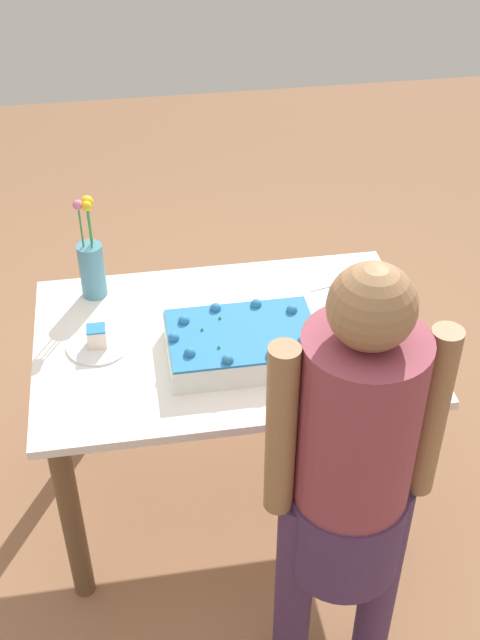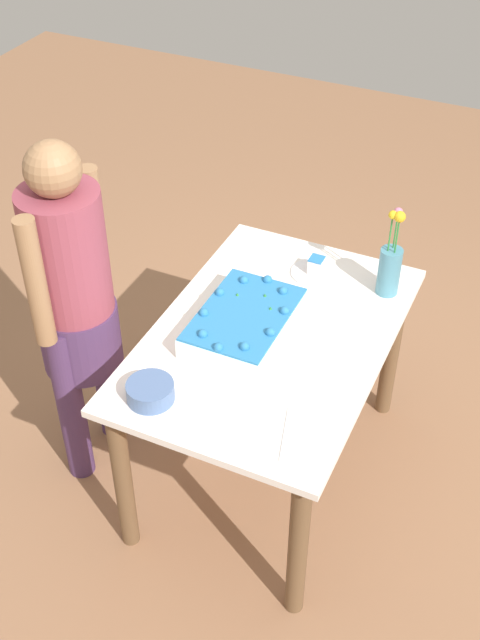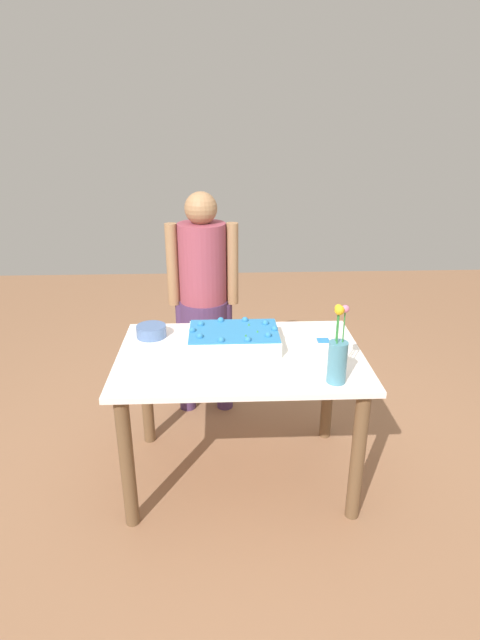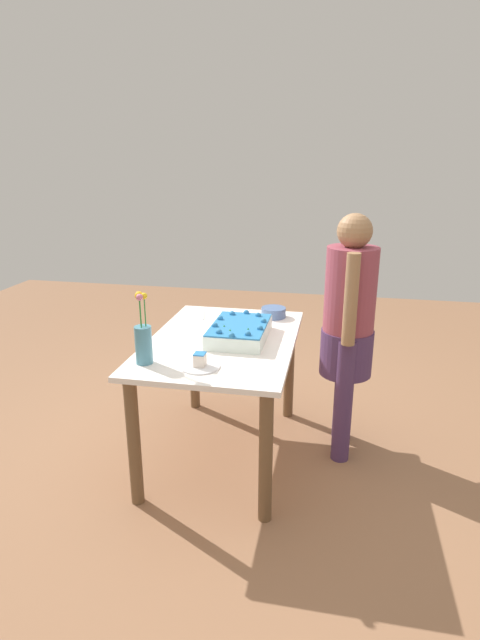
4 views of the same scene
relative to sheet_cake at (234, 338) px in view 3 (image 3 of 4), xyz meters
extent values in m
plane|color=#976949|center=(0.03, -0.10, -0.81)|extent=(8.00, 8.00, 0.00)
cube|color=white|center=(0.03, -0.10, -0.06)|extent=(1.27, 0.85, 0.03)
cylinder|color=brown|center=(-0.53, -0.44, -0.44)|extent=(0.07, 0.07, 0.73)
cylinder|color=brown|center=(0.59, -0.44, -0.44)|extent=(0.07, 0.07, 0.73)
cylinder|color=brown|center=(-0.53, 0.25, -0.44)|extent=(0.07, 0.07, 0.73)
cylinder|color=brown|center=(0.59, 0.25, -0.44)|extent=(0.07, 0.07, 0.73)
cube|color=white|center=(0.00, 0.00, -0.01)|extent=(0.48, 0.32, 0.08)
cube|color=#2C7BB9|center=(0.00, 0.00, 0.04)|extent=(0.47, 0.31, 0.01)
sphere|color=#2C7BB9|center=(0.22, 0.00, 0.05)|extent=(0.04, 0.04, 0.04)
sphere|color=#2C7BB9|center=(0.18, 0.08, 0.05)|extent=(0.04, 0.04, 0.04)
sphere|color=#2C7BB9|center=(0.07, 0.13, 0.05)|extent=(0.04, 0.04, 0.04)
sphere|color=#2C7BB9|center=(-0.07, 0.13, 0.05)|extent=(0.04, 0.04, 0.04)
sphere|color=#2C7BB9|center=(-0.18, 0.08, 0.05)|extent=(0.04, 0.04, 0.04)
sphere|color=#2C7BB9|center=(-0.22, 0.00, 0.05)|extent=(0.04, 0.04, 0.04)
sphere|color=#2C7BB9|center=(-0.18, -0.08, 0.05)|extent=(0.04, 0.04, 0.04)
sphere|color=#2C7BB9|center=(-0.07, -0.13, 0.05)|extent=(0.04, 0.04, 0.04)
sphere|color=#2C7BB9|center=(0.07, -0.13, 0.05)|extent=(0.04, 0.04, 0.04)
sphere|color=#2C7BB9|center=(0.18, -0.08, 0.05)|extent=(0.04, 0.04, 0.04)
cone|color=#2D8438|center=(0.06, -0.08, 0.05)|extent=(0.02, 0.02, 0.02)
cone|color=#2D8438|center=(0.12, -0.03, 0.05)|extent=(0.02, 0.02, 0.02)
cone|color=#2D8438|center=(0.08, 0.07, 0.05)|extent=(0.02, 0.02, 0.02)
cylinder|color=white|center=(0.46, -0.11, -0.04)|extent=(0.20, 0.20, 0.01)
cube|color=white|center=(0.46, -0.11, -0.01)|extent=(0.06, 0.06, 0.06)
cube|color=#2C7CC8|center=(0.46, -0.11, 0.03)|extent=(0.06, 0.06, 0.01)
cube|color=silver|center=(-0.41, -0.34, -0.04)|extent=(0.23, 0.08, 0.00)
cylinder|color=teal|center=(0.46, -0.41, 0.05)|extent=(0.09, 0.09, 0.20)
cylinder|color=#2D8438|center=(0.48, -0.41, 0.23)|extent=(0.01, 0.01, 0.16)
sphere|color=#CF6F93|center=(0.48, -0.41, 0.31)|extent=(0.03, 0.03, 0.03)
cylinder|color=#2D8438|center=(0.45, -0.40, 0.23)|extent=(0.01, 0.01, 0.16)
sphere|color=yellow|center=(0.45, -0.40, 0.31)|extent=(0.03, 0.03, 0.03)
cylinder|color=#2D8438|center=(0.45, -0.42, 0.23)|extent=(0.01, 0.01, 0.16)
sphere|color=gold|center=(0.45, -0.42, 0.31)|extent=(0.04, 0.04, 0.04)
cylinder|color=#506D9E|center=(-0.45, 0.14, -0.01)|extent=(0.16, 0.16, 0.07)
cylinder|color=#4A3059|center=(-0.31, 0.63, -0.42)|extent=(0.11, 0.11, 0.78)
cylinder|color=#4A3059|center=(-0.05, 0.63, -0.42)|extent=(0.11, 0.11, 0.78)
cylinder|color=#4A3059|center=(-0.18, 0.63, -0.15)|extent=(0.31, 0.31, 0.28)
cylinder|color=#933E4D|center=(-0.18, 0.63, 0.23)|extent=(0.30, 0.30, 0.52)
sphere|color=#9B704B|center=(-0.18, 0.63, 0.58)|extent=(0.20, 0.20, 0.20)
cylinder|color=#9B704B|center=(-0.36, 0.63, 0.23)|extent=(0.08, 0.08, 0.52)
cylinder|color=#9B704B|center=(0.01, 0.63, 0.23)|extent=(0.08, 0.08, 0.52)
camera|label=1|loc=(0.33, 1.94, 1.60)|focal=45.00mm
camera|label=2|loc=(-2.08, -0.94, 1.89)|focal=45.00mm
camera|label=3|loc=(-0.07, -2.42, 1.09)|focal=28.00mm
camera|label=4|loc=(2.71, 0.55, 0.97)|focal=28.00mm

